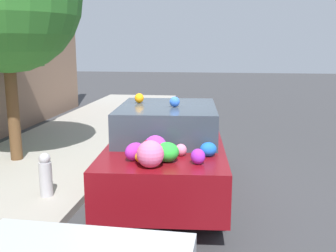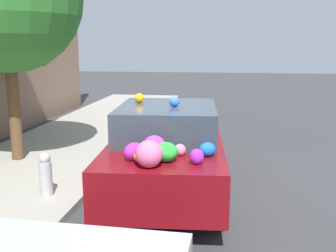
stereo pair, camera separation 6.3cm
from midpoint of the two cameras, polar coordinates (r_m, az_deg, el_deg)
The scene contains 4 objects.
ground_plane at distance 6.88m, azimuth -1.04°, elevation -9.41°, with size 60.00×60.00×0.00m, color #38383A.
sidewalk_curb at distance 7.75m, azimuth -21.33°, elevation -7.28°, with size 24.00×3.20×0.13m.
fire_hydrant at distance 6.51m, azimuth -17.06°, elevation -6.73°, with size 0.20×0.20×0.70m.
art_car at distance 6.55m, azimuth 0.23°, elevation -3.23°, with size 4.18×2.04×1.68m.
Camera 2 is at (-6.33, -1.09, 2.47)m, focal length 42.00 mm.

